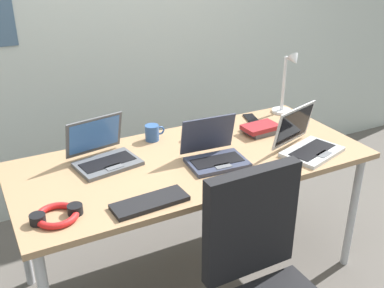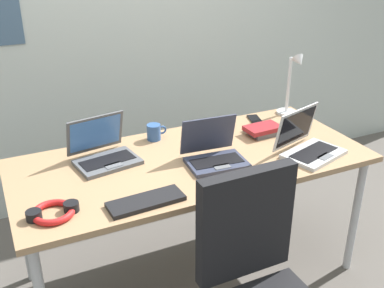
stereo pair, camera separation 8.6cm
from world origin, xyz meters
TOP-DOWN VIEW (x-y plane):
  - ground_plane at (0.00, 0.00)m, footprint 12.00×12.00m
  - wall_back at (-0.00, 1.10)m, footprint 6.00×0.13m
  - desk at (0.00, 0.00)m, footprint 1.80×0.80m
  - desk_lamp at (0.80, 0.28)m, footprint 0.12×0.18m
  - laptop_back_right at (0.08, -0.08)m, footprint 0.31×0.27m
  - laptop_front_right at (-0.41, 0.16)m, footprint 0.34×0.31m
  - laptop_mid_desk at (0.57, -0.20)m, footprint 0.37×0.33m
  - external_keyboard at (-0.36, -0.30)m, footprint 0.34×0.14m
  - computer_mouse at (0.78, 0.09)m, footprint 0.09×0.11m
  - cell_phone at (0.56, 0.30)m, footprint 0.10×0.15m
  - headphones at (-0.73, -0.22)m, footprint 0.21×0.18m
  - pill_bottle at (0.12, 0.21)m, footprint 0.04×0.04m
  - book_stack at (0.49, 0.10)m, footprint 0.21×0.16m
  - coffee_mug at (-0.09, 0.30)m, footprint 0.11×0.08m

SIDE VIEW (x-z plane):
  - ground_plane at x=0.00m, z-range 0.00..0.00m
  - desk at x=0.00m, z-range 0.31..1.05m
  - cell_phone at x=0.56m, z-range 0.74..0.75m
  - external_keyboard at x=-0.36m, z-range 0.74..0.76m
  - headphones at x=-0.73m, z-range 0.74..0.78m
  - computer_mouse at x=0.78m, z-range 0.74..0.77m
  - book_stack at x=0.49m, z-range 0.74..0.79m
  - pill_bottle at x=0.12m, z-range 0.74..0.82m
  - laptop_back_right at x=0.08m, z-range 0.68..0.89m
  - coffee_mug at x=-0.09m, z-range 0.74..0.83m
  - laptop_front_right at x=-0.41m, z-range 0.67..0.89m
  - laptop_mid_desk at x=0.57m, z-range 0.67..0.90m
  - desk_lamp at x=0.80m, z-range 0.74..1.14m
  - wall_back at x=0.00m, z-range 0.00..2.60m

